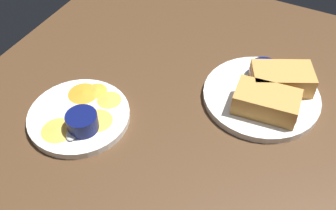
# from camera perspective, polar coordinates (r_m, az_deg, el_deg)

# --- Properties ---
(ground_plane) EXTENTS (1.10, 1.10, 0.03)m
(ground_plane) POSITION_cam_1_polar(r_m,az_deg,el_deg) (0.83, 5.50, -4.43)
(ground_plane) COLOR #4C331E
(plate_sandwich_main) EXTENTS (0.25, 0.25, 0.02)m
(plate_sandwich_main) POSITION_cam_1_polar(r_m,az_deg,el_deg) (0.90, 13.15, 1.21)
(plate_sandwich_main) COLOR white
(plate_sandwich_main) RESTS_ON ground_plane
(sandwich_half_near) EXTENTS (0.14, 0.09, 0.05)m
(sandwich_half_near) POSITION_cam_1_polar(r_m,az_deg,el_deg) (0.84, 13.86, 0.43)
(sandwich_half_near) COLOR #C68C42
(sandwich_half_near) RESTS_ON plate_sandwich_main
(sandwich_half_far) EXTENTS (0.15, 0.13, 0.05)m
(sandwich_half_far) POSITION_cam_1_polar(r_m,az_deg,el_deg) (0.90, 15.93, 3.62)
(sandwich_half_far) COLOR #C68C42
(sandwich_half_far) RESTS_ON plate_sandwich_main
(ramekin_dark_sauce) EXTENTS (0.06, 0.06, 0.03)m
(ramekin_dark_sauce) POSITION_cam_1_polar(r_m,az_deg,el_deg) (0.92, 13.58, 4.78)
(ramekin_dark_sauce) COLOR #0C144C
(ramekin_dark_sauce) RESTS_ON plate_sandwich_main
(spoon_by_dark_ramekin) EXTENTS (0.05, 0.10, 0.01)m
(spoon_by_dark_ramekin) POSITION_cam_1_polar(r_m,az_deg,el_deg) (0.90, 13.70, 1.90)
(spoon_by_dark_ramekin) COLOR silver
(spoon_by_dark_ramekin) RESTS_ON plate_sandwich_main
(plate_chips_companion) EXTENTS (0.21, 0.21, 0.02)m
(plate_chips_companion) POSITION_cam_1_polar(r_m,az_deg,el_deg) (0.85, -12.59, -1.59)
(plate_chips_companion) COLOR white
(plate_chips_companion) RESTS_ON ground_plane
(ramekin_light_gravy) EXTENTS (0.06, 0.06, 0.04)m
(ramekin_light_gravy) POSITION_cam_1_polar(r_m,az_deg,el_deg) (0.81, -12.17, -2.29)
(ramekin_light_gravy) COLOR #0C144C
(ramekin_light_gravy) RESTS_ON plate_chips_companion
(spoon_by_gravy_ramekin) EXTENTS (0.05, 0.10, 0.01)m
(spoon_by_gravy_ramekin) POSITION_cam_1_polar(r_m,az_deg,el_deg) (0.82, -13.39, -3.44)
(spoon_by_gravy_ramekin) COLOR silver
(spoon_by_gravy_ramekin) RESTS_ON plate_chips_companion
(plantain_chip_scatter) EXTENTS (0.16, 0.20, 0.01)m
(plantain_chip_scatter) POSITION_cam_1_polar(r_m,az_deg,el_deg) (0.85, -11.65, -0.41)
(plantain_chip_scatter) COLOR orange
(plantain_chip_scatter) RESTS_ON plate_chips_companion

